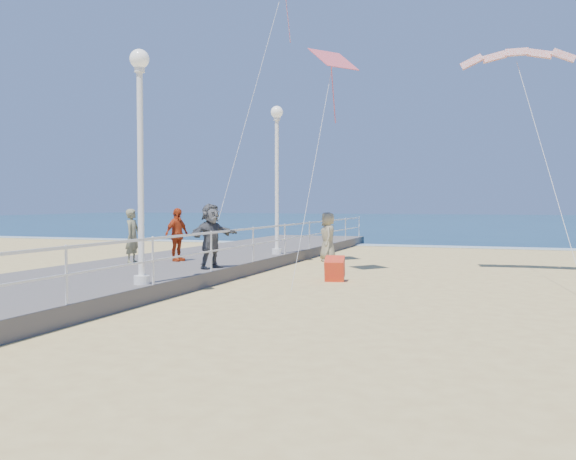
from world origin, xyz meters
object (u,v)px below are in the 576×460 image
(beach_walker_c, at_px, (328,237))
(spectator_5, at_px, (211,236))
(lamp_post_far, at_px, (277,164))
(spectator_6, at_px, (133,236))
(lamp_post_mid, at_px, (140,141))
(spectator_3, at_px, (177,235))
(box_kite, at_px, (335,271))

(beach_walker_c, bearing_deg, spectator_5, -32.69)
(lamp_post_far, distance_m, spectator_6, 6.09)
(lamp_post_mid, height_order, beach_walker_c, lamp_post_mid)
(lamp_post_far, height_order, spectator_3, lamp_post_far)
(lamp_post_far, bearing_deg, spectator_6, -122.20)
(beach_walker_c, xyz_separation_m, box_kite, (1.89, -6.04, -0.65))
(spectator_6, relative_size, beach_walker_c, 0.88)
(lamp_post_far, relative_size, box_kite, 8.87)
(lamp_post_mid, xyz_separation_m, lamp_post_far, (0.00, 9.00, 0.00))
(lamp_post_far, relative_size, spectator_3, 3.14)
(lamp_post_far, bearing_deg, spectator_5, -90.54)
(lamp_post_mid, relative_size, spectator_3, 3.14)
(spectator_3, xyz_separation_m, spectator_6, (-0.92, -1.09, -0.01))
(spectator_5, height_order, spectator_6, spectator_5)
(spectator_6, bearing_deg, lamp_post_mid, -150.05)
(lamp_post_mid, xyz_separation_m, spectator_5, (-0.05, 3.70, -2.34))
(box_kite, bearing_deg, spectator_5, -166.67)
(spectator_3, bearing_deg, spectator_5, -116.42)
(lamp_post_far, distance_m, beach_walker_c, 3.69)
(spectator_6, height_order, box_kite, spectator_6)
(spectator_3, height_order, spectator_5, spectator_5)
(spectator_3, relative_size, spectator_5, 0.92)
(lamp_post_mid, xyz_separation_m, box_kite, (3.20, 5.09, -3.36))
(lamp_post_far, bearing_deg, lamp_post_mid, -90.00)
(lamp_post_mid, distance_m, lamp_post_far, 9.00)
(lamp_post_mid, height_order, spectator_6, lamp_post_mid)
(lamp_post_mid, bearing_deg, spectator_6, 124.87)
(spectator_5, height_order, box_kite, spectator_5)
(beach_walker_c, bearing_deg, spectator_3, -52.56)
(spectator_5, bearing_deg, lamp_post_mid, -158.73)
(lamp_post_mid, xyz_separation_m, spectator_6, (-2.98, 4.27, -2.42))
(beach_walker_c, relative_size, box_kite, 3.16)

